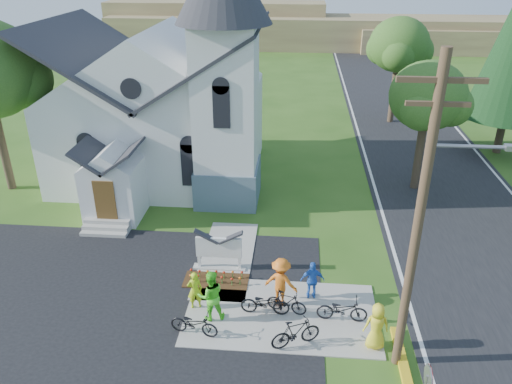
# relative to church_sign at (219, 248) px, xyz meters

# --- Properties ---
(ground) EXTENTS (120.00, 120.00, 0.00)m
(ground) POSITION_rel_church_sign_xyz_m (1.20, -3.20, -1.03)
(ground) COLOR #2F5418
(ground) RESTS_ON ground
(parking_lot) EXTENTS (20.00, 16.00, 0.02)m
(parking_lot) POSITION_rel_church_sign_xyz_m (-5.80, -5.20, -1.02)
(parking_lot) COLOR black
(parking_lot) RESTS_ON ground
(road) EXTENTS (8.00, 90.00, 0.02)m
(road) POSITION_rel_church_sign_xyz_m (11.20, 11.80, -1.02)
(road) COLOR black
(road) RESTS_ON ground
(sidewalk) EXTENTS (7.00, 4.00, 0.05)m
(sidewalk) POSITION_rel_church_sign_xyz_m (2.70, -2.70, -1.00)
(sidewalk) COLOR #ABA69B
(sidewalk) RESTS_ON ground
(church) EXTENTS (12.35, 12.00, 13.00)m
(church) POSITION_rel_church_sign_xyz_m (-4.28, 9.28, 4.22)
(church) COLOR white
(church) RESTS_ON ground
(church_sign) EXTENTS (2.20, 0.40, 1.70)m
(church_sign) POSITION_rel_church_sign_xyz_m (0.00, 0.00, 0.00)
(church_sign) COLOR #ABA69B
(church_sign) RESTS_ON ground
(flower_bed) EXTENTS (2.60, 1.10, 0.07)m
(flower_bed) POSITION_rel_church_sign_xyz_m (0.00, -0.90, -0.99)
(flower_bed) COLOR #39220F
(flower_bed) RESTS_ON ground
(utility_pole) EXTENTS (3.45, 0.28, 10.00)m
(utility_pole) POSITION_rel_church_sign_xyz_m (6.56, -4.70, 4.38)
(utility_pole) COLOR #4C3626
(utility_pole) RESTS_ON ground
(tree_road_near) EXTENTS (4.00, 4.00, 7.05)m
(tree_road_near) POSITION_rel_church_sign_xyz_m (9.70, 8.80, 4.18)
(tree_road_near) COLOR #3B2C20
(tree_road_near) RESTS_ON ground
(tree_road_mid) EXTENTS (4.40, 4.40, 7.80)m
(tree_road_mid) POSITION_rel_church_sign_xyz_m (10.20, 20.80, 4.75)
(tree_road_mid) COLOR #3B2C20
(tree_road_mid) RESTS_ON ground
(distant_hills) EXTENTS (61.00, 10.00, 5.60)m
(distant_hills) POSITION_rel_church_sign_xyz_m (4.56, 53.13, 1.15)
(distant_hills) COLOR brown
(distant_hills) RESTS_ON ground
(cyclist_0) EXTENTS (0.65, 0.53, 1.54)m
(cyclist_0) POSITION_rel_church_sign_xyz_m (-0.50, -2.58, -0.21)
(cyclist_0) COLOR #AACA17
(cyclist_0) RESTS_ON sidewalk
(bike_0) EXTENTS (1.80, 0.89, 0.90)m
(bike_0) POSITION_rel_church_sign_xyz_m (-0.26, -4.02, -0.52)
(bike_0) COLOR black
(bike_0) RESTS_ON sidewalk
(cyclist_1) EXTENTS (1.13, 0.99, 1.96)m
(cyclist_1) POSITION_rel_church_sign_xyz_m (0.20, -3.13, 0.00)
(cyclist_1) COLOR #54E32A
(cyclist_1) RESTS_ON sidewalk
(bike_1) EXTENTS (1.56, 0.79, 0.90)m
(bike_1) POSITION_rel_church_sign_xyz_m (2.88, -2.60, -0.53)
(bike_1) COLOR black
(bike_1) RESTS_ON sidewalk
(cyclist_2) EXTENTS (0.94, 0.45, 1.56)m
(cyclist_2) POSITION_rel_church_sign_xyz_m (3.81, -1.62, -0.20)
(cyclist_2) COLOR blue
(cyclist_2) RESTS_ON sidewalk
(bike_2) EXTENTS (1.80, 0.66, 0.94)m
(bike_2) POSITION_rel_church_sign_xyz_m (2.10, -2.73, -0.51)
(bike_2) COLOR black
(bike_2) RESTS_ON sidewalk
(cyclist_3) EXTENTS (1.41, 1.05, 1.95)m
(cyclist_3) POSITION_rel_church_sign_xyz_m (2.64, -2.10, -0.00)
(cyclist_3) COLOR orange
(cyclist_3) RESTS_ON sidewalk
(bike_3) EXTENTS (1.81, 1.18, 1.06)m
(bike_3) POSITION_rel_church_sign_xyz_m (3.23, -4.27, -0.45)
(bike_3) COLOR black
(bike_3) RESTS_ON sidewalk
(cyclist_4) EXTENTS (0.88, 0.61, 1.72)m
(cyclist_4) POSITION_rel_church_sign_xyz_m (5.87, -4.10, -0.12)
(cyclist_4) COLOR yellow
(cyclist_4) RESTS_ON sidewalk
(bike_4) EXTENTS (1.83, 0.69, 0.95)m
(bike_4) POSITION_rel_church_sign_xyz_m (4.86, -2.86, -0.50)
(bike_4) COLOR black
(bike_4) RESTS_ON sidewalk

